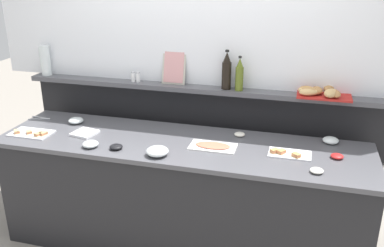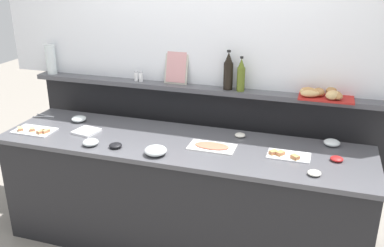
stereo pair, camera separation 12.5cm
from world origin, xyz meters
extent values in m
plane|color=gray|center=(0.00, 0.60, 0.00)|extent=(12.00, 12.00, 0.00)
cube|color=black|center=(0.00, 0.00, 0.43)|extent=(2.76, 0.71, 0.86)
cube|color=#4C4C51|center=(0.00, 0.00, 0.88)|extent=(2.80, 0.75, 0.03)
cube|color=black|center=(0.00, 0.55, 0.58)|extent=(3.03, 0.08, 1.16)
cube|color=#4C4C51|center=(0.00, 0.50, 1.18)|extent=(3.03, 0.22, 0.04)
cube|color=white|center=(-1.18, -0.15, 0.90)|extent=(0.32, 0.19, 0.01)
cube|color=tan|center=(-1.28, -0.18, 0.91)|extent=(0.07, 0.07, 0.01)
cube|color=#B24738|center=(-1.28, -0.18, 0.92)|extent=(0.07, 0.07, 0.01)
cube|color=tan|center=(-1.28, -0.18, 0.93)|extent=(0.07, 0.07, 0.01)
cube|color=tan|center=(-1.09, -0.18, 0.91)|extent=(0.06, 0.07, 0.01)
cube|color=#B24738|center=(-1.09, -0.18, 0.92)|extent=(0.06, 0.07, 0.01)
cube|color=tan|center=(-1.09, -0.18, 0.93)|extent=(0.06, 0.07, 0.01)
cube|color=tan|center=(-1.19, -0.16, 0.91)|extent=(0.07, 0.07, 0.01)
cube|color=#B24738|center=(-1.19, -0.16, 0.92)|extent=(0.07, 0.07, 0.01)
cube|color=tan|center=(-1.19, -0.16, 0.93)|extent=(0.07, 0.07, 0.01)
cube|color=tan|center=(-1.06, -0.16, 0.91)|extent=(0.05, 0.07, 0.01)
cube|color=#B24738|center=(-1.06, -0.16, 0.92)|extent=(0.05, 0.07, 0.01)
cube|color=tan|center=(-1.06, -0.16, 0.93)|extent=(0.05, 0.07, 0.01)
cube|color=white|center=(0.79, 0.00, 0.90)|extent=(0.29, 0.17, 0.01)
cube|color=#B7844C|center=(0.84, -0.05, 0.91)|extent=(0.07, 0.07, 0.01)
cube|color=#D1664C|center=(0.84, -0.05, 0.92)|extent=(0.07, 0.07, 0.01)
cube|color=#B7844C|center=(0.84, -0.05, 0.93)|extent=(0.07, 0.07, 0.01)
cube|color=#B7844C|center=(0.74, -0.01, 0.91)|extent=(0.06, 0.07, 0.01)
cube|color=#D1664C|center=(0.74, -0.01, 0.92)|extent=(0.06, 0.07, 0.01)
cube|color=#B7844C|center=(0.74, -0.01, 0.93)|extent=(0.06, 0.07, 0.01)
cube|color=#B7844C|center=(0.69, -0.01, 0.91)|extent=(0.07, 0.07, 0.01)
cube|color=#D1664C|center=(0.69, -0.01, 0.92)|extent=(0.07, 0.07, 0.01)
cube|color=#B7844C|center=(0.69, -0.01, 0.93)|extent=(0.07, 0.07, 0.01)
cube|color=white|center=(0.25, -0.02, 0.90)|extent=(0.34, 0.18, 0.01)
ellipsoid|color=#D1664C|center=(0.25, -0.02, 0.91)|extent=(0.25, 0.13, 0.01)
ellipsoid|color=silver|center=(-0.61, -0.25, 0.92)|extent=(0.12, 0.12, 0.05)
ellipsoid|color=#BF4C3F|center=(-0.61, -0.25, 0.91)|extent=(0.09, 0.09, 0.03)
ellipsoid|color=silver|center=(-0.96, 0.15, 0.92)|extent=(0.12, 0.12, 0.05)
ellipsoid|color=#E5CC66|center=(-0.96, 0.15, 0.91)|extent=(0.10, 0.10, 0.03)
ellipsoid|color=silver|center=(-0.09, -0.25, 0.93)|extent=(0.16, 0.16, 0.06)
ellipsoid|color=white|center=(-0.09, -0.25, 0.92)|extent=(0.12, 0.12, 0.04)
ellipsoid|color=silver|center=(1.08, 0.28, 0.92)|extent=(0.12, 0.12, 0.05)
ellipsoid|color=#E5CC66|center=(1.08, 0.28, 0.91)|extent=(0.09, 0.09, 0.03)
ellipsoid|color=silver|center=(0.98, -0.23, 0.91)|extent=(0.09, 0.09, 0.03)
ellipsoid|color=silver|center=(0.40, 0.24, 0.91)|extent=(0.08, 0.08, 0.03)
ellipsoid|color=black|center=(-0.42, -0.23, 0.91)|extent=(0.09, 0.09, 0.03)
ellipsoid|color=red|center=(1.11, 0.03, 0.91)|extent=(0.09, 0.09, 0.03)
cylinder|color=#B7BABF|center=(-1.31, 0.15, 0.90)|extent=(0.17, 0.07, 0.01)
cylinder|color=#B7BABF|center=(-1.32, 0.18, 0.90)|extent=(0.18, 0.03, 0.01)
sphere|color=#B7BABF|center=(-1.23, 0.17, 0.90)|extent=(0.01, 0.01, 0.01)
cube|color=white|center=(-0.77, -0.04, 0.90)|extent=(0.20, 0.20, 0.02)
cylinder|color=black|center=(0.24, 0.47, 1.31)|extent=(0.08, 0.08, 0.22)
cone|color=black|center=(0.24, 0.47, 1.46)|extent=(0.06, 0.06, 0.08)
cylinder|color=black|center=(0.24, 0.47, 1.51)|extent=(0.03, 0.03, 0.02)
cylinder|color=#56661E|center=(0.35, 0.45, 1.29)|extent=(0.06, 0.06, 0.19)
cone|color=#56661E|center=(0.35, 0.45, 1.42)|extent=(0.05, 0.05, 0.07)
cylinder|color=black|center=(0.35, 0.45, 1.47)|extent=(0.03, 0.03, 0.02)
cylinder|color=white|center=(-0.56, 0.47, 1.24)|extent=(0.03, 0.03, 0.08)
cylinder|color=#B7BABF|center=(-0.56, 0.47, 1.28)|extent=(0.03, 0.03, 0.01)
cylinder|color=white|center=(-0.52, 0.47, 1.24)|extent=(0.03, 0.03, 0.08)
cylinder|color=#B7BABF|center=(-0.52, 0.47, 1.28)|extent=(0.03, 0.03, 0.01)
cube|color=#B2231E|center=(1.00, 0.47, 1.21)|extent=(0.40, 0.26, 0.02)
ellipsoid|color=#B7844C|center=(0.88, 0.44, 1.25)|extent=(0.17, 0.15, 0.06)
ellipsoid|color=#AD7A47|center=(0.94, 0.46, 1.24)|extent=(0.10, 0.12, 0.06)
ellipsoid|color=tan|center=(1.04, 0.40, 1.25)|extent=(0.14, 0.15, 0.07)
ellipsoid|color=tan|center=(0.87, 0.44, 1.24)|extent=(0.14, 0.09, 0.06)
ellipsoid|color=tan|center=(0.89, 0.41, 1.24)|extent=(0.17, 0.13, 0.05)
ellipsoid|color=#AD7A47|center=(1.04, 0.55, 1.24)|extent=(0.11, 0.16, 0.05)
ellipsoid|color=#AD7A47|center=(1.06, 0.42, 1.24)|extent=(0.14, 0.17, 0.06)
cube|color=#B2AD9E|center=(-0.21, 0.51, 1.34)|extent=(0.20, 0.08, 0.28)
cube|color=#CC8C8C|center=(-0.21, 0.51, 1.34)|extent=(0.17, 0.07, 0.25)
cylinder|color=silver|center=(-1.40, 0.47, 1.33)|extent=(0.09, 0.09, 0.27)
camera|label=1|loc=(0.84, -2.75, 2.16)|focal=39.32mm
camera|label=2|loc=(0.96, -2.71, 2.16)|focal=39.32mm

